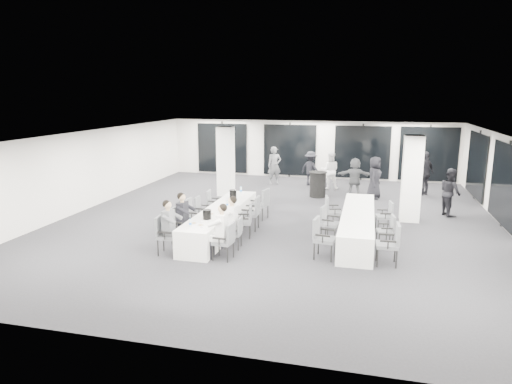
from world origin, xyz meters
TOP-DOWN VIEW (x-y plane):
  - room at (0.89, 1.11)m, footprint 14.04×16.04m
  - column_left at (-2.80, 3.20)m, footprint 0.60×0.60m
  - column_right at (4.20, 1.00)m, footprint 0.60×0.60m
  - banquet_table_main at (-1.38, -1.76)m, footprint 0.90×5.00m
  - banquet_table_side at (2.60, -1.24)m, footprint 0.90×5.00m
  - cocktail_table at (0.88, 3.78)m, footprint 0.73×0.73m
  - chair_main_left_near at (-2.21, -3.87)m, footprint 0.55×0.60m
  - chair_main_left_second at (-2.21, -2.92)m, footprint 0.60×0.63m
  - chair_main_left_mid at (-2.21, -1.94)m, footprint 0.54×0.60m
  - chair_main_left_fourth at (-2.21, -1.22)m, footprint 0.48×0.54m
  - chair_main_left_far at (-2.20, -0.17)m, footprint 0.51×0.55m
  - chair_main_right_near at (-0.54, -3.90)m, footprint 0.52×0.57m
  - chair_main_right_second at (-0.55, -3.02)m, footprint 0.46×0.50m
  - chair_main_right_mid at (-0.54, -2.01)m, footprint 0.57×0.60m
  - chair_main_right_fourth at (-0.53, -1.26)m, footprint 0.54×0.60m
  - chair_main_right_far at (-0.54, -0.03)m, footprint 0.61×0.65m
  - chair_side_left_near at (1.76, -3.20)m, footprint 0.59×0.63m
  - chair_side_left_mid at (1.77, -1.61)m, footprint 0.57×0.60m
  - chair_side_left_far at (1.77, -0.38)m, footprint 0.58×0.62m
  - chair_side_right_near at (3.44, -3.29)m, footprint 0.55×0.61m
  - chair_side_right_mid at (3.43, -1.83)m, footprint 0.50×0.53m
  - chair_side_right_far at (3.43, -0.33)m, footprint 0.52×0.55m
  - seated_guest_a at (-2.04, -3.86)m, footprint 0.50×0.38m
  - seated_guest_b at (-2.04, -2.94)m, footprint 0.50×0.38m
  - seated_guest_c at (-0.71, -3.89)m, footprint 0.50×0.38m
  - seated_guest_d at (-0.71, -3.03)m, footprint 0.50×0.38m
  - standing_guest_a at (-1.35, 5.94)m, footprint 0.90×0.84m
  - standing_guest_b at (1.22, 5.45)m, footprint 0.96×0.67m
  - standing_guest_c at (0.30, 6.07)m, footprint 1.28×1.05m
  - standing_guest_d at (5.09, 5.23)m, footprint 1.28×1.35m
  - standing_guest_e at (3.09, 4.01)m, footprint 0.75×1.02m
  - standing_guest_f at (2.30, 4.61)m, footprint 1.60×0.64m
  - standing_guest_h at (5.57, 2.00)m, footprint 0.82×1.02m
  - ice_bucket_near at (-1.37, -2.99)m, footprint 0.23×0.23m
  - ice_bucket_far at (-1.44, -0.32)m, footprint 0.23×0.23m
  - water_bottle_a at (-1.54, -3.77)m, footprint 0.06×0.06m
  - water_bottle_b at (-1.25, -1.56)m, footprint 0.06×0.06m
  - water_bottle_c at (-1.37, 0.39)m, footprint 0.07×0.07m
  - plate_a at (-1.56, -3.48)m, footprint 0.18×0.18m
  - plate_b at (-1.32, -3.61)m, footprint 0.18×0.18m
  - plate_c at (-1.42, -2.50)m, footprint 0.18×0.18m
  - wine_glass at (-1.22, -3.80)m, footprint 0.08×0.08m

SIDE VIEW (x-z plane):
  - banquet_table_main at x=-1.38m, z-range 0.00..0.75m
  - banquet_table_side at x=2.60m, z-range 0.00..0.75m
  - chair_main_right_second at x=-0.55m, z-range 0.06..0.92m
  - chair_side_right_mid at x=3.43m, z-range 0.06..0.92m
  - chair_side_right_far at x=3.43m, z-range 0.06..0.95m
  - cocktail_table at x=0.88m, z-range 0.01..1.03m
  - chair_main_left_far at x=-2.20m, z-range 0.06..0.98m
  - chair_main_left_fourth at x=-2.21m, z-range 0.07..0.99m
  - chair_main_right_mid at x=-0.54m, z-range 0.07..1.01m
  - chair_main_right_near at x=-0.54m, z-range 0.07..1.02m
  - chair_side_left_mid at x=1.77m, z-range 0.07..1.02m
  - chair_side_left_far at x=1.77m, z-range 0.07..1.05m
  - chair_main_left_second at x=-2.21m, z-range 0.07..1.08m
  - chair_main_left_near at x=-2.21m, z-range 0.07..1.08m
  - chair_main_left_mid at x=-2.21m, z-range 0.07..1.10m
  - chair_main_right_far at x=-0.54m, z-range 0.07..1.10m
  - chair_side_left_near at x=1.76m, z-range 0.07..1.11m
  - chair_main_right_fourth at x=-0.53m, z-range 0.07..1.12m
  - chair_side_right_near at x=3.44m, z-range 0.07..1.12m
  - plate_a at x=-1.56m, z-range 0.75..0.78m
  - plate_b at x=-1.32m, z-range 0.75..0.78m
  - plate_c at x=-1.42m, z-range 0.75..0.78m
  - seated_guest_a at x=-2.04m, z-range 0.09..1.53m
  - seated_guest_b at x=-2.04m, z-range 0.09..1.53m
  - seated_guest_c at x=-0.71m, z-range 0.09..1.53m
  - seated_guest_d at x=-0.71m, z-range 0.09..1.53m
  - water_bottle_b at x=-1.25m, z-range 0.75..0.95m
  - water_bottle_a at x=-1.54m, z-range 0.75..0.95m
  - water_bottle_c at x=-1.37m, z-range 0.75..0.98m
  - standing_guest_f at x=2.30m, z-range 0.00..1.74m
  - standing_guest_c at x=0.30m, z-range 0.00..1.76m
  - ice_bucket_near at x=-1.37m, z-range 0.75..1.01m
  - ice_bucket_far at x=-1.44m, z-range 0.75..1.01m
  - wine_glass at x=-1.22m, z-range 0.80..1.01m
  - standing_guest_h at x=5.57m, z-range 0.00..1.85m
  - standing_guest_b at x=1.22m, z-range 0.00..1.85m
  - standing_guest_e at x=3.09m, z-range 0.00..1.90m
  - standing_guest_a at x=-1.35m, z-range 0.00..1.96m
  - standing_guest_d at x=5.09m, z-range 0.00..2.04m
  - room at x=0.89m, z-range -0.03..2.81m
  - column_left at x=-2.80m, z-range 0.00..2.80m
  - column_right at x=4.20m, z-range 0.00..2.80m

